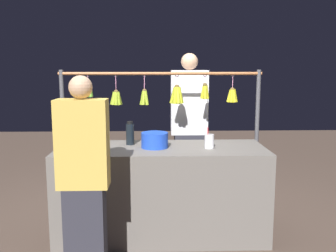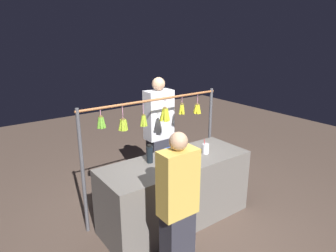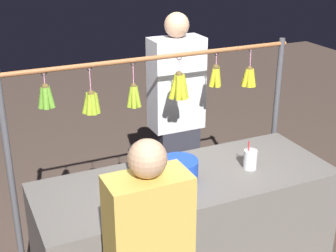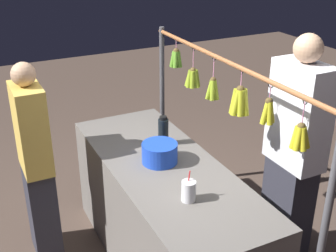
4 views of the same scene
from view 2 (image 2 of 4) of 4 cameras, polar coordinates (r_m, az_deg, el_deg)
The scene contains 8 objects.
ground_plane at distance 4.21m, azimuth 1.46°, elevation -17.32°, with size 12.00×12.00×0.00m, color brown.
market_counter at distance 3.98m, azimuth 1.50°, elevation -12.18°, with size 1.96×0.74×0.87m, color #66605B.
display_rack at distance 4.04m, azimuth -2.55°, elevation -0.47°, with size 2.12×0.14×1.59m.
water_bottle at distance 3.68m, azimuth -3.50°, elevation -5.34°, with size 0.08×0.08×0.23m.
blue_bucket at distance 3.71m, azimuth 0.86°, elevation -5.73°, with size 0.25×0.25×0.14m, color blue.
drink_cup at distance 3.99m, azimuth 7.13°, elevation -4.28°, with size 0.09×0.09×0.20m.
vendor_person at distance 4.61m, azimuth -1.72°, elevation -1.88°, with size 0.42×0.23×1.77m.
customer_person at distance 2.97m, azimuth 1.86°, elevation -15.75°, with size 0.37×0.20×1.56m.
Camera 2 is at (2.13, 2.73, 2.39)m, focal length 32.15 mm.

